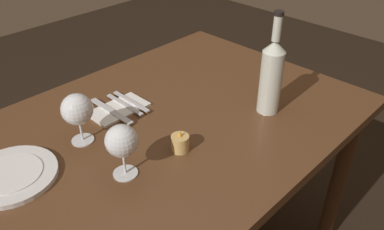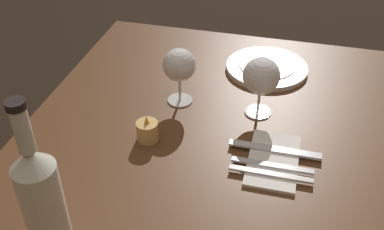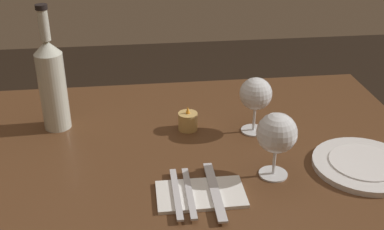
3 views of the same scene
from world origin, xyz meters
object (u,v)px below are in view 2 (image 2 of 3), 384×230
object	(u,v)px
wine_glass_right	(261,77)
wine_bottle	(43,203)
votive_candle	(147,131)
wine_glass_left	(179,66)
table_knife	(275,149)
dinner_plate	(267,67)
folded_napkin	(273,160)
fork_outer	(271,173)
fork_inner	(272,165)

from	to	relation	value
wine_glass_right	wine_bottle	bearing A→B (deg)	150.40
votive_candle	wine_glass_left	bearing A→B (deg)	-10.26
table_knife	dinner_plate	bearing A→B (deg)	9.67
votive_candle	wine_glass_right	bearing A→B (deg)	-54.49
wine_glass_right	folded_napkin	size ratio (longest dim) A/B	0.82
votive_candle	folded_napkin	bearing A→B (deg)	-91.15
fork_outer	table_knife	xyz separation A→B (m)	(0.08, -0.00, 0.00)
wine_glass_left	wine_glass_right	xyz separation A→B (m)	(-0.00, -0.21, 0.00)
wine_glass_left	fork_outer	size ratio (longest dim) A/B	0.85
folded_napkin	fork_inner	xyz separation A→B (m)	(-0.03, 0.00, 0.01)
wine_glass_left	fork_inner	world-z (taller)	wine_glass_left
dinner_plate	folded_napkin	xyz separation A→B (m)	(-0.39, -0.06, -0.00)
folded_napkin	fork_inner	size ratio (longest dim) A/B	1.06
fork_inner	fork_outer	distance (m)	0.03
dinner_plate	fork_outer	world-z (taller)	dinner_plate
votive_candle	fork_inner	xyz separation A→B (m)	(-0.03, -0.30, -0.01)
wine_glass_left	fork_outer	xyz separation A→B (m)	(-0.23, -0.27, -0.10)
folded_napkin	fork_outer	size ratio (longest dim) A/B	1.06
wine_glass_right	table_knife	distance (m)	0.18
dinner_plate	folded_napkin	bearing A→B (deg)	-171.05
wine_glass_left	dinner_plate	xyz separation A→B (m)	(0.22, -0.20, -0.10)
wine_glass_right	fork_inner	xyz separation A→B (m)	(-0.20, -0.06, -0.10)
wine_glass_left	wine_bottle	bearing A→B (deg)	170.47
votive_candle	fork_outer	xyz separation A→B (m)	(-0.06, -0.30, -0.01)
table_knife	wine_glass_left	bearing A→B (deg)	60.78
dinner_plate	table_knife	world-z (taller)	dinner_plate
wine_glass_left	wine_glass_right	distance (m)	0.21
dinner_plate	table_knife	distance (m)	0.37
fork_inner	table_knife	size ratio (longest dim) A/B	0.86
wine_bottle	votive_candle	size ratio (longest dim) A/B	4.99
wine_bottle	fork_inner	size ratio (longest dim) A/B	1.86
votive_candle	fork_inner	bearing A→B (deg)	-95.96
table_knife	wine_glass_right	bearing A→B (deg)	21.92
votive_candle	folded_napkin	world-z (taller)	votive_candle
wine_bottle	folded_napkin	bearing A→B (deg)	-45.89
fork_inner	folded_napkin	bearing A→B (deg)	-0.00
votive_candle	dinner_plate	size ratio (longest dim) A/B	0.28
wine_bottle	dinner_plate	distance (m)	0.80
wine_bottle	votive_candle	world-z (taller)	wine_bottle
dinner_plate	folded_napkin	size ratio (longest dim) A/B	1.24
fork_inner	table_knife	world-z (taller)	same
fork_outer	wine_glass_right	bearing A→B (deg)	14.56
wine_glass_left	fork_outer	bearing A→B (deg)	-130.73
dinner_plate	wine_bottle	bearing A→B (deg)	158.45
wine_glass_right	wine_bottle	world-z (taller)	wine_bottle
wine_glass_left	folded_napkin	xyz separation A→B (m)	(-0.18, -0.27, -0.10)
folded_napkin	fork_inner	world-z (taller)	fork_inner
wine_bottle	votive_candle	xyz separation A→B (m)	(0.35, -0.06, -0.11)
wine_glass_left	table_knife	distance (m)	0.32
wine_bottle	folded_napkin	distance (m)	0.51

